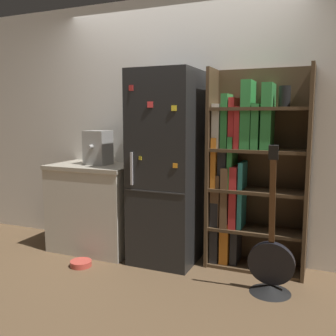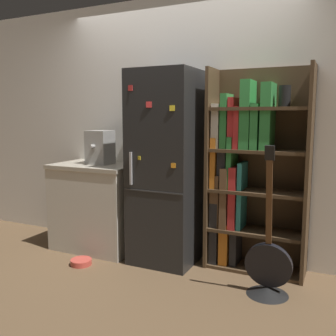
% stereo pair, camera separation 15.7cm
% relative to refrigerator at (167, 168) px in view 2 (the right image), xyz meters
% --- Properties ---
extents(ground_plane, '(16.00, 16.00, 0.00)m').
position_rel_refrigerator_xyz_m(ground_plane, '(0.00, -0.15, -0.92)').
color(ground_plane, brown).
extents(wall_back, '(8.00, 0.05, 2.60)m').
position_rel_refrigerator_xyz_m(wall_back, '(0.00, 0.32, 0.38)').
color(wall_back, white).
rests_on(wall_back, ground_plane).
extents(refrigerator, '(0.61, 0.62, 1.84)m').
position_rel_refrigerator_xyz_m(refrigerator, '(0.00, 0.00, 0.00)').
color(refrigerator, black).
rests_on(refrigerator, ground_plane).
extents(bookshelf, '(0.89, 0.35, 1.85)m').
position_rel_refrigerator_xyz_m(bookshelf, '(0.73, 0.15, -0.01)').
color(bookshelf, '#4C3823').
rests_on(bookshelf, ground_plane).
extents(kitchen_counter, '(0.90, 0.62, 0.91)m').
position_rel_refrigerator_xyz_m(kitchen_counter, '(-0.82, 0.00, -0.46)').
color(kitchen_counter, beige).
rests_on(kitchen_counter, ground_plane).
extents(espresso_machine, '(0.24, 0.29, 0.35)m').
position_rel_refrigerator_xyz_m(espresso_machine, '(-0.79, 0.03, 0.17)').
color(espresso_machine, '#A5A39E').
rests_on(espresso_machine, kitchen_counter).
extents(guitar, '(0.37, 0.33, 1.21)m').
position_rel_refrigerator_xyz_m(guitar, '(1.05, -0.33, -0.75)').
color(guitar, black).
rests_on(guitar, ground_plane).
extents(pet_bowl, '(0.20, 0.20, 0.05)m').
position_rel_refrigerator_xyz_m(pet_bowl, '(-0.68, -0.48, -0.89)').
color(pet_bowl, '#D84C3F').
rests_on(pet_bowl, ground_plane).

